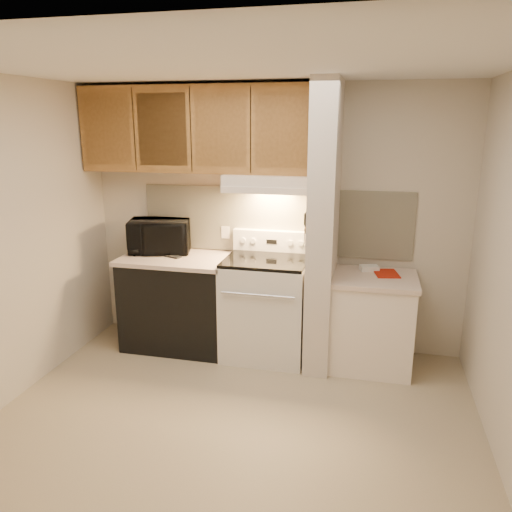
% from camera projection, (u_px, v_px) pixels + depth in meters
% --- Properties ---
extents(floor, '(3.60, 3.60, 0.00)m').
position_uv_depth(floor, '(233.00, 422.00, 3.70)').
color(floor, tan).
rests_on(floor, ground).
extents(ceiling, '(3.60, 3.60, 0.00)m').
position_uv_depth(ceiling, '(228.00, 64.00, 3.05)').
color(ceiling, white).
rests_on(ceiling, wall_back).
extents(wall_back, '(3.60, 2.50, 0.02)m').
position_uv_depth(wall_back, '(274.00, 219.00, 4.79)').
color(wall_back, beige).
rests_on(wall_back, floor).
extents(wall_left, '(0.02, 3.00, 2.50)m').
position_uv_depth(wall_left, '(2.00, 245.00, 3.77)').
color(wall_left, beige).
rests_on(wall_left, floor).
extents(backsplash, '(2.60, 0.02, 0.63)m').
position_uv_depth(backsplash, '(274.00, 221.00, 4.78)').
color(backsplash, '#EBE4C2').
rests_on(backsplash, wall_back).
extents(range_body, '(0.76, 0.65, 0.92)m').
position_uv_depth(range_body, '(266.00, 309.00, 4.67)').
color(range_body, silver).
rests_on(range_body, floor).
extents(oven_window, '(0.50, 0.01, 0.30)m').
position_uv_depth(oven_window, '(258.00, 317.00, 4.36)').
color(oven_window, black).
rests_on(oven_window, range_body).
extents(oven_handle, '(0.65, 0.02, 0.02)m').
position_uv_depth(oven_handle, '(257.00, 295.00, 4.27)').
color(oven_handle, silver).
rests_on(oven_handle, range_body).
extents(cooktop, '(0.74, 0.64, 0.03)m').
position_uv_depth(cooktop, '(266.00, 260.00, 4.54)').
color(cooktop, black).
rests_on(cooktop, range_body).
extents(range_backguard, '(0.76, 0.08, 0.20)m').
position_uv_depth(range_backguard, '(272.00, 241.00, 4.78)').
color(range_backguard, silver).
rests_on(range_backguard, range_body).
extents(range_display, '(0.10, 0.01, 0.04)m').
position_uv_depth(range_display, '(272.00, 242.00, 4.74)').
color(range_display, black).
rests_on(range_display, range_backguard).
extents(range_knob_left_outer, '(0.05, 0.02, 0.05)m').
position_uv_depth(range_knob_left_outer, '(243.00, 240.00, 4.80)').
color(range_knob_left_outer, silver).
rests_on(range_knob_left_outer, range_backguard).
extents(range_knob_left_inner, '(0.05, 0.02, 0.05)m').
position_uv_depth(range_knob_left_inner, '(253.00, 241.00, 4.78)').
color(range_knob_left_inner, silver).
rests_on(range_knob_left_inner, range_backguard).
extents(range_knob_right_inner, '(0.05, 0.02, 0.05)m').
position_uv_depth(range_knob_right_inner, '(290.00, 243.00, 4.70)').
color(range_knob_right_inner, silver).
rests_on(range_knob_right_inner, range_backguard).
extents(range_knob_right_outer, '(0.05, 0.02, 0.05)m').
position_uv_depth(range_knob_right_outer, '(301.00, 243.00, 4.68)').
color(range_knob_right_outer, silver).
rests_on(range_knob_right_outer, range_backguard).
extents(dishwasher_front, '(1.00, 0.63, 0.87)m').
position_uv_depth(dishwasher_front, '(178.00, 303.00, 4.88)').
color(dishwasher_front, black).
rests_on(dishwasher_front, floor).
extents(left_countertop, '(1.04, 0.67, 0.04)m').
position_uv_depth(left_countertop, '(176.00, 259.00, 4.76)').
color(left_countertop, beige).
rests_on(left_countertop, dishwasher_front).
extents(spoon_rest, '(0.23, 0.14, 0.01)m').
position_uv_depth(spoon_rest, '(171.00, 256.00, 4.75)').
color(spoon_rest, black).
rests_on(spoon_rest, left_countertop).
extents(teal_jar, '(0.10, 0.10, 0.10)m').
position_uv_depth(teal_jar, '(170.00, 245.00, 4.98)').
color(teal_jar, '#226A5B').
rests_on(teal_jar, left_countertop).
extents(outlet, '(0.08, 0.01, 0.12)m').
position_uv_depth(outlet, '(225.00, 232.00, 4.91)').
color(outlet, white).
rests_on(outlet, backsplash).
extents(microwave, '(0.66, 0.53, 0.32)m').
position_uv_depth(microwave, '(160.00, 236.00, 4.89)').
color(microwave, black).
rests_on(microwave, left_countertop).
extents(partition_pillar, '(0.22, 0.70, 2.50)m').
position_uv_depth(partition_pillar, '(323.00, 229.00, 4.34)').
color(partition_pillar, beige).
rests_on(partition_pillar, floor).
extents(pillar_trim, '(0.01, 0.70, 0.04)m').
position_uv_depth(pillar_trim, '(310.00, 223.00, 4.36)').
color(pillar_trim, '#9C6A33').
rests_on(pillar_trim, partition_pillar).
extents(knife_strip, '(0.02, 0.42, 0.04)m').
position_uv_depth(knife_strip, '(309.00, 222.00, 4.31)').
color(knife_strip, black).
rests_on(knife_strip, partition_pillar).
extents(knife_blade_a, '(0.01, 0.03, 0.16)m').
position_uv_depth(knife_blade_a, '(305.00, 237.00, 4.18)').
color(knife_blade_a, silver).
rests_on(knife_blade_a, knife_strip).
extents(knife_handle_a, '(0.02, 0.02, 0.10)m').
position_uv_depth(knife_handle_a, '(305.00, 219.00, 4.14)').
color(knife_handle_a, black).
rests_on(knife_handle_a, knife_strip).
extents(knife_blade_b, '(0.01, 0.04, 0.18)m').
position_uv_depth(knife_blade_b, '(306.00, 236.00, 4.25)').
color(knife_blade_b, silver).
rests_on(knife_blade_b, knife_strip).
extents(knife_handle_b, '(0.02, 0.02, 0.10)m').
position_uv_depth(knife_handle_b, '(306.00, 218.00, 4.21)').
color(knife_handle_b, black).
rests_on(knife_handle_b, knife_strip).
extents(knife_blade_c, '(0.01, 0.04, 0.20)m').
position_uv_depth(knife_blade_c, '(307.00, 235.00, 4.35)').
color(knife_blade_c, silver).
rests_on(knife_blade_c, knife_strip).
extents(knife_handle_c, '(0.02, 0.02, 0.10)m').
position_uv_depth(knife_handle_c, '(308.00, 216.00, 4.29)').
color(knife_handle_c, black).
rests_on(knife_handle_c, knife_strip).
extents(knife_blade_d, '(0.01, 0.04, 0.16)m').
position_uv_depth(knife_blade_d, '(309.00, 231.00, 4.42)').
color(knife_blade_d, silver).
rests_on(knife_blade_d, knife_strip).
extents(knife_handle_d, '(0.02, 0.02, 0.10)m').
position_uv_depth(knife_handle_d, '(309.00, 214.00, 4.36)').
color(knife_handle_d, black).
rests_on(knife_handle_d, knife_strip).
extents(knife_blade_e, '(0.01, 0.04, 0.18)m').
position_uv_depth(knife_blade_e, '(310.00, 230.00, 4.50)').
color(knife_blade_e, silver).
rests_on(knife_blade_e, knife_strip).
extents(knife_handle_e, '(0.02, 0.02, 0.10)m').
position_uv_depth(knife_handle_e, '(310.00, 213.00, 4.45)').
color(knife_handle_e, black).
rests_on(knife_handle_e, knife_strip).
extents(oven_mitt, '(0.03, 0.11, 0.26)m').
position_uv_depth(oven_mitt, '(310.00, 237.00, 4.56)').
color(oven_mitt, slate).
rests_on(oven_mitt, partition_pillar).
extents(right_cab_base, '(0.70, 0.60, 0.81)m').
position_uv_depth(right_cab_base, '(372.00, 324.00, 4.46)').
color(right_cab_base, white).
rests_on(right_cab_base, floor).
extents(right_countertop, '(0.74, 0.64, 0.04)m').
position_uv_depth(right_countertop, '(374.00, 279.00, 4.35)').
color(right_countertop, beige).
rests_on(right_countertop, right_cab_base).
extents(red_folder, '(0.25, 0.30, 0.01)m').
position_uv_depth(red_folder, '(386.00, 273.00, 4.42)').
color(red_folder, '#AB1C0A').
rests_on(red_folder, right_countertop).
extents(white_box, '(0.19, 0.15, 0.04)m').
position_uv_depth(white_box, '(369.00, 268.00, 4.52)').
color(white_box, white).
rests_on(white_box, right_countertop).
extents(range_hood, '(0.78, 0.44, 0.15)m').
position_uv_depth(range_hood, '(270.00, 183.00, 4.48)').
color(range_hood, white).
rests_on(range_hood, upper_cabinets).
extents(hood_lip, '(0.78, 0.04, 0.06)m').
position_uv_depth(hood_lip, '(265.00, 191.00, 4.30)').
color(hood_lip, white).
rests_on(hood_lip, range_hood).
extents(upper_cabinets, '(2.18, 0.33, 0.77)m').
position_uv_depth(upper_cabinets, '(197.00, 130.00, 4.55)').
color(upper_cabinets, '#9C6A33').
rests_on(upper_cabinets, wall_back).
extents(cab_door_a, '(0.46, 0.01, 0.63)m').
position_uv_depth(cab_door_a, '(107.00, 129.00, 4.58)').
color(cab_door_a, '#9C6A33').
rests_on(cab_door_a, upper_cabinets).
extents(cab_gap_a, '(0.01, 0.01, 0.73)m').
position_uv_depth(cab_gap_a, '(134.00, 130.00, 4.52)').
color(cab_gap_a, black).
rests_on(cab_gap_a, upper_cabinets).
extents(cab_door_b, '(0.46, 0.01, 0.63)m').
position_uv_depth(cab_door_b, '(162.00, 130.00, 4.46)').
color(cab_door_b, '#9C6A33').
rests_on(cab_door_b, upper_cabinets).
extents(cab_gap_b, '(0.01, 0.01, 0.73)m').
position_uv_depth(cab_gap_b, '(191.00, 130.00, 4.40)').
color(cab_gap_b, black).
rests_on(cab_gap_b, upper_cabinets).
extents(cab_door_c, '(0.46, 0.01, 0.63)m').
position_uv_depth(cab_door_c, '(220.00, 130.00, 4.34)').
color(cab_door_c, '#9C6A33').
rests_on(cab_door_c, upper_cabinets).
extents(cab_gap_c, '(0.01, 0.01, 0.73)m').
position_uv_depth(cab_gap_c, '(251.00, 130.00, 4.28)').
color(cab_gap_c, black).
rests_on(cab_gap_c, upper_cabinets).
extents(cab_door_d, '(0.46, 0.01, 0.63)m').
position_uv_depth(cab_door_d, '(282.00, 130.00, 4.22)').
color(cab_door_d, '#9C6A33').
rests_on(cab_door_d, upper_cabinets).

